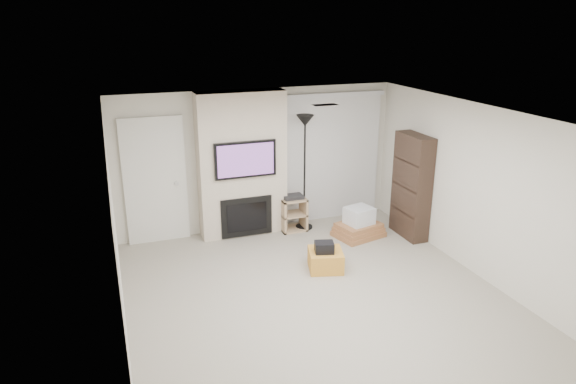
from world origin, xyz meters
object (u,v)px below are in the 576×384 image
object	(u,v)px
floor_lamp	(305,140)
box_stack	(359,225)
av_stand	(293,212)
bookshelf	(412,186)
ottoman	(325,260)

from	to	relation	value
floor_lamp	box_stack	world-z (taller)	floor_lamp
floor_lamp	av_stand	size ratio (longest dim) A/B	3.14
av_stand	bookshelf	bearing A→B (deg)	-26.36
av_stand	bookshelf	xyz separation A→B (m)	(1.83, -0.91, 0.55)
av_stand	bookshelf	size ratio (longest dim) A/B	0.37
floor_lamp	av_stand	distance (m)	1.30
av_stand	bookshelf	distance (m)	2.11
ottoman	av_stand	distance (m)	1.61
ottoman	floor_lamp	xyz separation A→B (m)	(0.29, 1.61, 1.48)
av_stand	floor_lamp	bearing A→B (deg)	3.52
av_stand	box_stack	world-z (taller)	av_stand
box_stack	floor_lamp	bearing A→B (deg)	138.11
ottoman	box_stack	bearing A→B (deg)	41.93
av_stand	box_stack	bearing A→B (deg)	-34.22
floor_lamp	av_stand	world-z (taller)	floor_lamp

